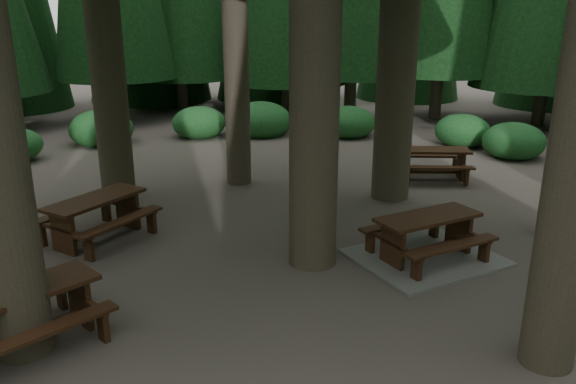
# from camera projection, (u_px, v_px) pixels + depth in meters

# --- Properties ---
(ground) EXTENTS (80.00, 80.00, 0.00)m
(ground) POSITION_uv_depth(u_px,v_px,m) (267.00, 264.00, 10.02)
(ground) COLOR #4F4740
(ground) RESTS_ON ground
(picnic_table_a) EXTENTS (3.20, 3.09, 0.84)m
(picnic_table_a) POSITION_uv_depth(u_px,v_px,m) (426.00, 244.00, 10.17)
(picnic_table_a) COLOR gray
(picnic_table_a) RESTS_ON ground
(picnic_table_b) EXTENTS (2.28, 2.48, 0.86)m
(picnic_table_b) POSITION_uv_depth(u_px,v_px,m) (96.00, 212.00, 10.97)
(picnic_table_b) COLOR #381B10
(picnic_table_b) RESTS_ON ground
(picnic_table_d) EXTENTS (2.00, 1.66, 0.82)m
(picnic_table_d) POSITION_uv_depth(u_px,v_px,m) (433.00, 159.00, 15.10)
(picnic_table_d) COLOR #381B10
(picnic_table_d) RESTS_ON ground
(picnic_table_e) EXTENTS (2.39, 2.46, 0.83)m
(picnic_table_e) POSITION_uv_depth(u_px,v_px,m) (23.00, 308.00, 7.43)
(picnic_table_e) COLOR #381B10
(picnic_table_e) RESTS_ON ground
(shrub_ring) EXTENTS (23.86, 24.64, 1.49)m
(shrub_ring) POSITION_uv_depth(u_px,v_px,m) (310.00, 230.00, 10.54)
(shrub_ring) COLOR #1D5628
(shrub_ring) RESTS_ON ground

